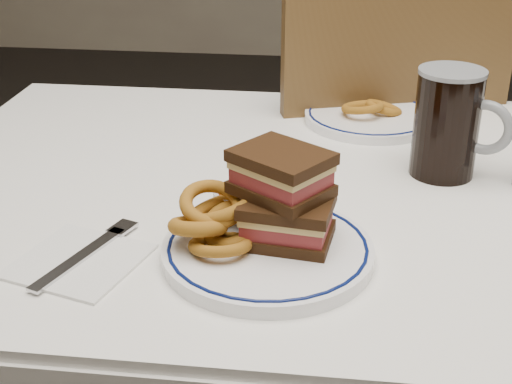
# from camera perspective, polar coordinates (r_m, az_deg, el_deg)

# --- Properties ---
(dining_table) EXTENTS (1.27, 0.87, 0.75)m
(dining_table) POSITION_cam_1_polar(r_m,az_deg,el_deg) (1.11, 5.05, -4.25)
(dining_table) COLOR white
(dining_table) RESTS_ON floor
(chair_far) EXTENTS (0.56, 0.56, 0.97)m
(chair_far) POSITION_cam_1_polar(r_m,az_deg,el_deg) (1.59, 8.82, 0.40)
(chair_far) COLOR #442D16
(chair_far) RESTS_ON floor
(main_plate) EXTENTS (0.26, 0.26, 0.02)m
(main_plate) POSITION_cam_1_polar(r_m,az_deg,el_deg) (0.87, 0.93, -4.69)
(main_plate) COLOR white
(main_plate) RESTS_ON dining_table
(reuben_sandwich) EXTENTS (0.14, 0.13, 0.11)m
(reuben_sandwich) POSITION_cam_1_polar(r_m,az_deg,el_deg) (0.86, 2.27, -0.37)
(reuben_sandwich) COLOR black
(reuben_sandwich) RESTS_ON main_plate
(onion_rings_main) EXTENTS (0.12, 0.12, 0.08)m
(onion_rings_main) POSITION_cam_1_polar(r_m,az_deg,el_deg) (0.86, -3.14, -2.28)
(onion_rings_main) COLOR brown
(onion_rings_main) RESTS_ON main_plate
(ketchup_ramekin) EXTENTS (0.06, 0.06, 0.04)m
(ketchup_ramekin) POSITION_cam_1_polar(r_m,az_deg,el_deg) (0.93, -1.53, -0.75)
(ketchup_ramekin) COLOR white
(ketchup_ramekin) RESTS_ON main_plate
(beer_mug) EXTENTS (0.14, 0.10, 0.16)m
(beer_mug) POSITION_cam_1_polar(r_m,az_deg,el_deg) (1.10, 15.18, 5.38)
(beer_mug) COLOR black
(beer_mug) RESTS_ON dining_table
(far_plate) EXTENTS (0.24, 0.24, 0.02)m
(far_plate) POSITION_cam_1_polar(r_m,az_deg,el_deg) (1.32, 9.12, 5.98)
(far_plate) COLOR white
(far_plate) RESTS_ON dining_table
(onion_rings_far) EXTENTS (0.12, 0.10, 0.05)m
(onion_rings_far) POSITION_cam_1_polar(r_m,az_deg,el_deg) (1.31, 9.27, 6.69)
(onion_rings_far) COLOR brown
(onion_rings_far) RESTS_ON far_plate
(napkin_fork) EXTENTS (0.17, 0.19, 0.01)m
(napkin_fork) POSITION_cam_1_polar(r_m,az_deg,el_deg) (0.89, -13.81, -5.24)
(napkin_fork) COLOR white
(napkin_fork) RESTS_ON dining_table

